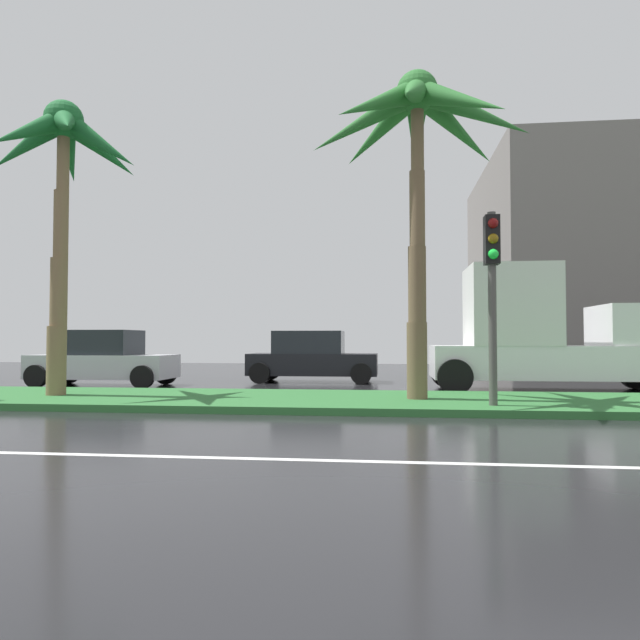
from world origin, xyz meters
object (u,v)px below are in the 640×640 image
car_in_traffic_leading (102,359)px  box_truck_lead (547,335)px  palm_tree_mid_left (64,159)px  traffic_signal_median_right (492,272)px  palm_tree_centre_left (417,131)px  car_in_traffic_second (312,357)px

car_in_traffic_leading → box_truck_lead: box_truck_lead is taller
palm_tree_mid_left → traffic_signal_median_right: bearing=-6.6°
traffic_signal_median_right → car_in_traffic_leading: bearing=153.0°
box_truck_lead → car_in_traffic_leading: bearing=178.0°
traffic_signal_median_right → car_in_traffic_leading: 12.28m
palm_tree_mid_left → traffic_signal_median_right: palm_tree_mid_left is taller
palm_tree_mid_left → box_truck_lead: (11.88, 3.93, -4.10)m
box_truck_lead → traffic_signal_median_right: bearing=-114.8°
palm_tree_mid_left → palm_tree_centre_left: (8.17, -0.04, 0.32)m
box_truck_lead → car_in_traffic_second: bearing=157.4°
palm_tree_centre_left → box_truck_lead: palm_tree_centre_left is taller
palm_tree_mid_left → car_in_traffic_leading: (-1.26, 4.40, -4.83)m
traffic_signal_median_right → box_truck_lead: 5.67m
palm_tree_mid_left → car_in_traffic_second: bearing=53.9°
palm_tree_centre_left → car_in_traffic_second: size_ratio=1.66×
traffic_signal_median_right → palm_tree_centre_left: bearing=142.4°
traffic_signal_median_right → car_in_traffic_second: bearing=120.1°
traffic_signal_median_right → box_truck_lead: (2.32, 5.04, -1.20)m
car_in_traffic_leading → car_in_traffic_second: bearing=21.2°
traffic_signal_median_right → car_in_traffic_second: traffic_signal_median_right is taller
palm_tree_mid_left → traffic_signal_median_right: (9.55, -1.10, -2.90)m
palm_tree_mid_left → car_in_traffic_second: 9.71m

